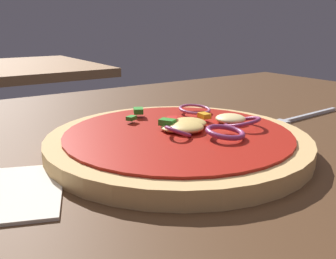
# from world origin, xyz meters

# --- Properties ---
(dining_table) EXTENTS (1.35, 0.88, 0.03)m
(dining_table) POSITION_xyz_m (0.00, 0.00, 0.01)
(dining_table) COLOR #4C301C
(dining_table) RESTS_ON ground
(pizza) EXTENTS (0.30, 0.30, 0.04)m
(pizza) POSITION_xyz_m (0.05, 0.01, 0.04)
(pizza) COLOR tan
(pizza) RESTS_ON dining_table
(fork) EXTENTS (0.18, 0.02, 0.00)m
(fork) POSITION_xyz_m (0.28, 0.03, 0.03)
(fork) COLOR silver
(fork) RESTS_ON dining_table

